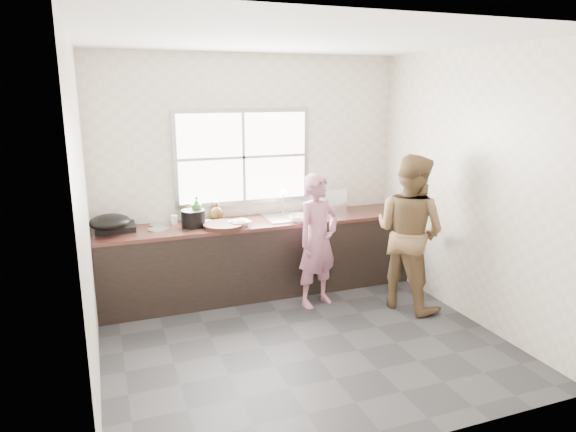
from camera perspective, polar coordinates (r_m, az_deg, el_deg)
name	(u,v)px	position (r m, az deg, el deg)	size (l,w,h in m)	color
floor	(302,341)	(4.98, 1.59, -13.67)	(3.60, 3.20, 0.01)	#2B2B2E
ceiling	(304,38)	(4.45, 1.84, 19.11)	(3.60, 3.20, 0.01)	silver
wall_back	(251,174)	(6.01, -4.11, 4.72)	(3.60, 0.01, 2.70)	beige
wall_left	(84,217)	(4.20, -21.73, -0.15)	(0.01, 3.20, 2.70)	silver
wall_right	(470,187)	(5.46, 19.56, 3.04)	(0.01, 3.20, 2.70)	silver
wall_front	(405,252)	(3.15, 12.87, -3.95)	(3.60, 0.01, 2.70)	beige
cabinet	(260,258)	(5.94, -3.08, -4.71)	(3.60, 0.62, 0.82)	black
countertop	(260,222)	(5.82, -3.14, -0.69)	(3.60, 0.64, 0.04)	#3D1E19
sink	(289,217)	(5.93, 0.09, -0.17)	(0.55, 0.45, 0.02)	silver
faucet	(283,202)	(6.08, -0.58, 1.59)	(0.02, 0.02, 0.30)	silver
window_frame	(243,157)	(5.95, -5.03, 6.54)	(1.60, 0.05, 1.10)	#9EA0A5
window_glazing	(244,157)	(5.92, -4.96, 6.52)	(1.50, 0.01, 1.00)	white
woman	(318,245)	(5.53, 3.32, -3.24)	(0.49, 0.32, 1.35)	#A7647B
person_side	(409,232)	(5.59, 13.32, -1.77)	(0.81, 0.63, 1.66)	brown
cutting_board	(224,225)	(5.55, -7.17, -1.05)	(0.44, 0.44, 0.04)	black
cleaver	(240,220)	(5.69, -5.41, -0.41)	(0.19, 0.10, 0.01)	silver
bowl_mince	(240,223)	(5.60, -5.39, -0.81)	(0.23, 0.23, 0.06)	white
bowl_crabs	(300,219)	(5.75, 1.33, -0.35)	(0.19, 0.19, 0.06)	white
bowl_held	(305,218)	(5.77, 1.94, -0.28)	(0.20, 0.20, 0.06)	silver
black_pot	(193,218)	(5.62, -10.49, -0.26)	(0.26, 0.26, 0.18)	black
plate_food	(205,222)	(5.78, -9.24, -0.67)	(0.20, 0.20, 0.02)	white
bottle_green	(197,211)	(5.67, -10.10, 0.61)	(0.13, 0.13, 0.32)	#3A892D
bottle_brown_tall	(187,213)	(5.84, -11.11, 0.32)	(0.09, 0.09, 0.20)	#3D230F
bottle_brown_short	(216,211)	(5.90, -7.96, 0.52)	(0.15, 0.15, 0.19)	#472E11
glass_jar	(174,220)	(5.78, -12.55, -0.40)	(0.07, 0.07, 0.10)	white
burner	(115,227)	(5.72, -18.65, -1.15)	(0.40, 0.40, 0.06)	black
wok	(110,222)	(5.49, -19.20, -0.65)	(0.41, 0.41, 0.15)	black
dish_rack	(327,201)	(6.19, 4.37, 1.71)	(0.38, 0.27, 0.29)	white
pot_lid_left	(158,229)	(5.60, -14.21, -1.43)	(0.22, 0.22, 0.01)	silver
pot_lid_right	(160,224)	(5.79, -14.03, -0.91)	(0.22, 0.22, 0.01)	#B6BABD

